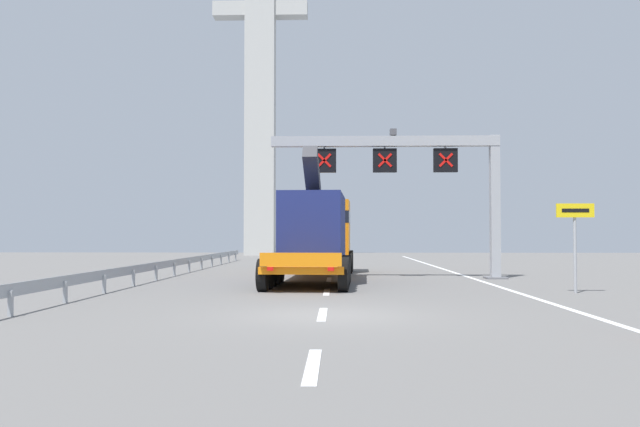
{
  "coord_description": "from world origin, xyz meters",
  "views": [
    {
      "loc": [
        0.31,
        -15.47,
        1.88
      ],
      "look_at": [
        -0.44,
        12.35,
        2.81
      ],
      "focal_mm": 36.73,
      "sensor_mm": 36.0,
      "label": 1
    }
  ],
  "objects_px": {
    "exit_sign_yellow": "(575,228)",
    "heavy_haul_truck_orange": "(318,233)",
    "overhead_lane_gantry": "(415,165)",
    "bridge_pylon_distant": "(260,53)"
  },
  "relations": [
    {
      "from": "exit_sign_yellow",
      "to": "bridge_pylon_distant",
      "type": "bearing_deg",
      "value": 110.58
    },
    {
      "from": "bridge_pylon_distant",
      "to": "overhead_lane_gantry",
      "type": "bearing_deg",
      "value": -71.96
    },
    {
      "from": "overhead_lane_gantry",
      "to": "exit_sign_yellow",
      "type": "height_order",
      "value": "overhead_lane_gantry"
    },
    {
      "from": "overhead_lane_gantry",
      "to": "heavy_haul_truck_orange",
      "type": "bearing_deg",
      "value": 171.98
    },
    {
      "from": "overhead_lane_gantry",
      "to": "exit_sign_yellow",
      "type": "distance_m",
      "value": 8.82
    },
    {
      "from": "heavy_haul_truck_orange",
      "to": "bridge_pylon_distant",
      "type": "relative_size",
      "value": 0.37
    },
    {
      "from": "heavy_haul_truck_orange",
      "to": "bridge_pylon_distant",
      "type": "bearing_deg",
      "value": 101.32
    },
    {
      "from": "overhead_lane_gantry",
      "to": "heavy_haul_truck_orange",
      "type": "xyz_separation_m",
      "value": [
        -4.27,
        0.6,
        -2.99
      ]
    },
    {
      "from": "overhead_lane_gantry",
      "to": "heavy_haul_truck_orange",
      "type": "relative_size",
      "value": 0.72
    },
    {
      "from": "exit_sign_yellow",
      "to": "heavy_haul_truck_orange",
      "type": "bearing_deg",
      "value": 137.99
    }
  ]
}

